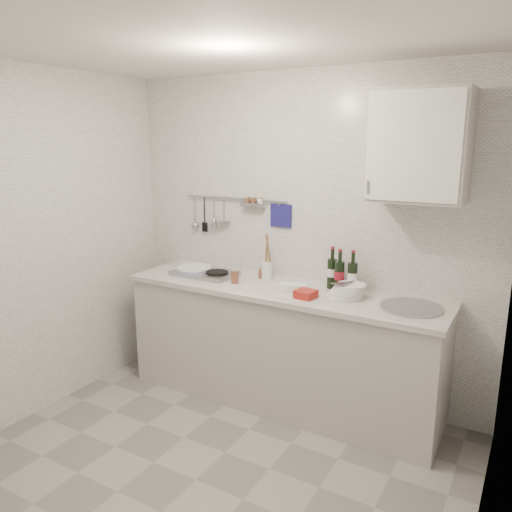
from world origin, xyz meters
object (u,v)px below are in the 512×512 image
(utensil_crock, at_px, (267,268))
(plate_stack_hob, at_px, (192,270))
(wall_cabinet, at_px, (419,146))
(wine_bottles, at_px, (341,270))
(plate_stack_sink, at_px, (347,291))

(utensil_crock, bearing_deg, plate_stack_hob, -164.32)
(wall_cabinet, xyz_separation_m, plate_stack_hob, (-1.72, -0.13, -1.00))
(wall_cabinet, height_order, utensil_crock, wall_cabinet)
(plate_stack_hob, height_order, wine_bottles, wine_bottles)
(plate_stack_hob, relative_size, wine_bottles, 1.01)
(utensil_crock, bearing_deg, wine_bottles, -2.10)
(plate_stack_hob, distance_m, wine_bottles, 1.25)
(wall_cabinet, xyz_separation_m, wine_bottles, (-0.49, 0.02, -0.87))
(wall_cabinet, relative_size, plate_stack_hob, 2.24)
(wall_cabinet, bearing_deg, utensil_crock, 177.84)
(plate_stack_sink, height_order, wine_bottles, wine_bottles)
(plate_stack_hob, height_order, utensil_crock, utensil_crock)
(wall_cabinet, distance_m, plate_stack_hob, 2.00)
(plate_stack_sink, xyz_separation_m, utensil_crock, (-0.72, 0.15, 0.04))
(wall_cabinet, xyz_separation_m, utensil_crock, (-1.11, 0.04, -0.95))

